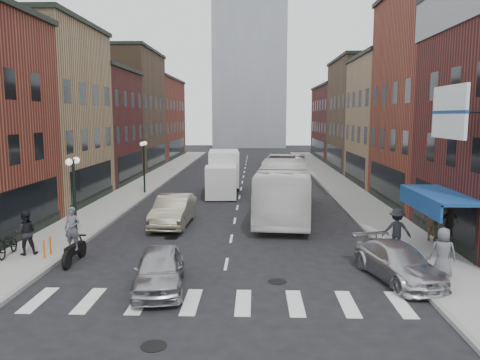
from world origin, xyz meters
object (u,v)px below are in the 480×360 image
parked_bicycle (8,245)px  bike_rack (47,247)px  motorcycle_rider (73,237)px  ped_left_solo (26,233)px  ped_right_a (397,230)px  sedan_left_near (159,269)px  curb_car (398,262)px  transit_bus (285,187)px  streetlamp_far (144,157)px  billboard_sign (451,114)px  ped_right_c (443,253)px  sedan_left_far (173,211)px  ped_right_b (433,222)px  streetlamp_near (74,183)px  box_truck (223,173)px

parked_bicycle → bike_rack: bearing=-8.5°
motorcycle_rider → ped_left_solo: size_ratio=1.25×
ped_right_a → sedan_left_near: bearing=36.4°
motorcycle_rider → curb_car: size_ratio=0.52×
parked_bicycle → ped_left_solo: size_ratio=0.98×
curb_car → bike_rack: bearing=158.3°
transit_bus → ped_right_a: 9.41m
streetlamp_far → bike_rack: streetlamp_far is taller
bike_rack → parked_bicycle: parked_bicycle is taller
billboard_sign → motorcycle_rider: 15.71m
curb_car → ped_right_a: (0.90, 3.28, 0.43)m
bike_rack → ped_right_a: bearing=5.1°
ped_right_c → transit_bus: bearing=-52.3°
ped_right_a → streetlamp_far: bearing=-34.8°
sedan_left_far → curb_car: (9.86, -8.34, -0.18)m
billboard_sign → transit_bus: 12.64m
streetlamp_far → motorcycle_rider: 17.24m
curb_car → ped_right_b: size_ratio=2.52×
motorcycle_rider → ped_right_b: motorcycle_rider is taller
streetlamp_near → ped_right_a: (14.80, -1.35, -1.82)m
ped_right_b → ped_right_c: 5.29m
curb_car → ped_right_b: bearing=44.2°
ped_right_a → billboard_sign: bearing=130.1°
sedan_left_far → ped_right_c: bearing=-34.7°
ped_left_solo → curb_car: bearing=150.4°
sedan_left_near → curb_car: size_ratio=0.92×
parked_bicycle → ped_right_b: ped_right_b is taller
billboard_sign → ped_right_a: bearing=118.9°
billboard_sign → ped_right_a: 5.61m
billboard_sign → ped_right_b: billboard_sign is taller
ped_left_solo → ped_right_a: bearing=162.5°
bike_rack → transit_bus: bearing=42.3°
streetlamp_near → box_truck: 15.89m
streetlamp_near → sedan_left_far: streetlamp_near is taller
box_truck → ped_right_b: (10.93, -14.28, -0.57)m
ped_right_a → ped_right_c: ped_right_a is taller
transit_bus → sedan_left_near: bearing=-106.7°
streetlamp_near → motorcycle_rider: size_ratio=1.73×
motorcycle_rider → curb_car: 12.90m
motorcycle_rider → curb_car: bearing=-2.5°
billboard_sign → parked_bicycle: 18.72m
streetlamp_near → billboard_sign: bearing=-12.3°
streetlamp_far → ped_right_a: size_ratio=2.18×
bike_rack → ped_right_a: (15.00, 1.35, 0.54)m
ped_left_solo → ped_right_c: (16.72, -2.31, -0.02)m
sedan_left_near → ped_right_b: (11.78, 6.20, 0.34)m
sedan_left_near → ped_right_c: 10.34m
billboard_sign → ped_left_solo: size_ratio=1.94×
streetlamp_far → curb_car: size_ratio=0.90×
box_truck → ped_left_solo: bearing=-117.0°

